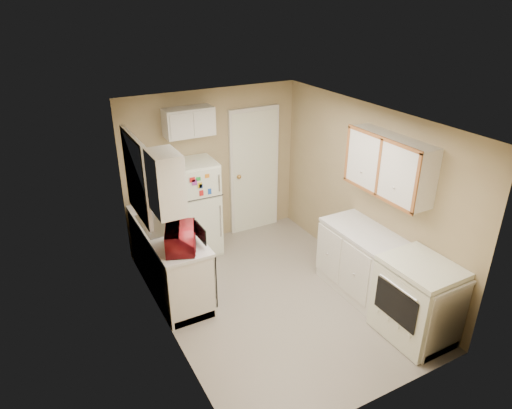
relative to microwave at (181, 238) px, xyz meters
name	(u,v)px	position (x,y,z in m)	size (l,w,h in m)	color
floor	(274,298)	(1.11, -0.30, -1.05)	(3.80, 3.80, 0.00)	#AEA498
ceiling	(278,118)	(1.11, -0.30, 1.35)	(3.80, 3.80, 0.00)	white
wall_left	(163,244)	(-0.29, -0.30, 0.15)	(3.80, 3.80, 0.00)	tan
wall_right	(366,194)	(2.51, -0.30, 0.15)	(3.80, 3.80, 0.00)	tan
wall_back	(213,167)	(1.11, 1.60, 0.15)	(2.80, 2.80, 0.00)	tan
wall_front	(386,303)	(1.11, -2.20, 0.15)	(2.80, 2.80, 0.00)	tan
left_counter	(169,257)	(0.01, 0.60, -0.60)	(0.60, 1.80, 0.90)	silver
dishwasher	(207,271)	(0.30, 0.00, -0.56)	(0.03, 0.58, 0.72)	black
sink	(163,226)	(0.01, 0.75, -0.19)	(0.54, 0.74, 0.16)	gray
microwave	(181,238)	(0.00, 0.00, 0.00)	(0.28, 0.50, 0.34)	maroon
soap_bottle	(149,205)	(-0.04, 1.17, -0.05)	(0.09, 0.09, 0.21)	silver
window_blinds	(137,177)	(-0.25, 0.75, 0.55)	(0.10, 0.98, 1.08)	silver
upper_cabinet_left	(166,183)	(-0.14, -0.08, 0.75)	(0.30, 0.45, 0.70)	silver
refrigerator	(197,208)	(0.69, 1.30, -0.32)	(0.60, 0.58, 1.46)	white
cabinet_over_fridge	(189,122)	(0.71, 1.45, 0.95)	(0.70, 0.30, 0.40)	silver
interior_door	(254,171)	(1.81, 1.56, -0.03)	(0.86, 0.06, 2.08)	white
right_counter	(384,277)	(2.21, -1.10, -0.60)	(0.60, 2.00, 0.90)	silver
stove	(417,300)	(2.17, -1.67, -0.56)	(0.65, 0.81, 0.98)	white
upper_cabinet_right	(389,165)	(2.36, -0.80, 0.75)	(0.30, 1.20, 0.70)	silver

